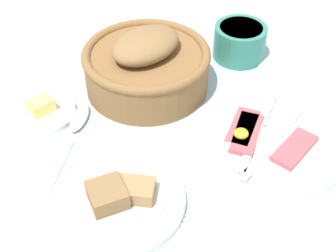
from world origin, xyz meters
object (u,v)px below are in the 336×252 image
object	(u,v)px
bread_plate	(118,199)
fork_on_cloth	(240,226)
sugar_cup	(240,41)
teaspoon_by_saucer	(253,90)
bread_basket	(147,65)
breakfast_plate	(265,140)
teaspoon_near_cup	(74,129)
butter_dish	(42,112)

from	to	relation	value
bread_plate	fork_on_cloth	distance (m)	0.17
sugar_cup	teaspoon_by_saucer	distance (m)	0.12
bread_basket	sugar_cup	bearing A→B (deg)	-0.15
bread_plate	breakfast_plate	bearing A→B (deg)	-0.90
fork_on_cloth	breakfast_plate	bearing A→B (deg)	-102.33
breakfast_plate	bread_plate	bearing A→B (deg)	179.10
breakfast_plate	teaspoon_near_cup	xyz separation A→B (m)	(-0.25, 0.17, -0.00)
sugar_cup	bread_basket	distance (m)	0.20
sugar_cup	fork_on_cloth	size ratio (longest dim) A/B	0.62
teaspoon_near_cup	bread_plate	bearing A→B (deg)	-141.14
bread_plate	sugar_cup	world-z (taller)	sugar_cup
teaspoon_by_saucer	fork_on_cloth	size ratio (longest dim) A/B	1.00
bread_plate	butter_dish	bearing A→B (deg)	98.25
bread_basket	fork_on_cloth	xyz separation A→B (m)	(-0.03, -0.33, -0.04)
sugar_cup	butter_dish	bearing A→B (deg)	177.65
bread_plate	butter_dish	xyz separation A→B (m)	(-0.03, 0.23, -0.00)
breakfast_plate	bread_basket	distance (m)	0.24
sugar_cup	butter_dish	size ratio (longest dim) A/B	0.89
sugar_cup	bread_basket	world-z (taller)	bread_basket
sugar_cup	bread_basket	size ratio (longest dim) A/B	0.44
teaspoon_by_saucer	teaspoon_near_cup	distance (m)	0.32
bread_basket	breakfast_plate	bearing A→B (deg)	-67.06
bread_basket	teaspoon_near_cup	xyz separation A→B (m)	(-0.16, -0.05, -0.04)
bread_plate	teaspoon_near_cup	bearing A→B (deg)	90.38
teaspoon_near_cup	fork_on_cloth	size ratio (longest dim) A/B	1.03
bread_plate	bread_basket	distance (m)	0.27
breakfast_plate	sugar_cup	xyz separation A→B (m)	(0.10, 0.22, 0.03)
bread_basket	butter_dish	world-z (taller)	bread_basket
fork_on_cloth	teaspoon_by_saucer	bearing A→B (deg)	-93.38
teaspoon_by_saucer	fork_on_cloth	xyz separation A→B (m)	(-0.19, -0.22, -0.00)
sugar_cup	bread_basket	bearing A→B (deg)	179.85
butter_dish	teaspoon_by_saucer	size ratio (longest dim) A/B	0.70
butter_dish	teaspoon_by_saucer	bearing A→B (deg)	-19.27
breakfast_plate	sugar_cup	world-z (taller)	sugar_cup
breakfast_plate	teaspoon_near_cup	bearing A→B (deg)	145.53
bread_basket	teaspoon_by_saucer	world-z (taller)	bread_basket
breakfast_plate	fork_on_cloth	world-z (taller)	breakfast_plate
bread_plate	teaspoon_near_cup	distance (m)	0.17
bread_plate	teaspoon_by_saucer	xyz separation A→B (m)	(0.31, 0.11, -0.01)
bread_plate	teaspoon_near_cup	size ratio (longest dim) A/B	1.14
breakfast_plate	teaspoon_near_cup	distance (m)	0.30
breakfast_plate	sugar_cup	bearing A→B (deg)	64.33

